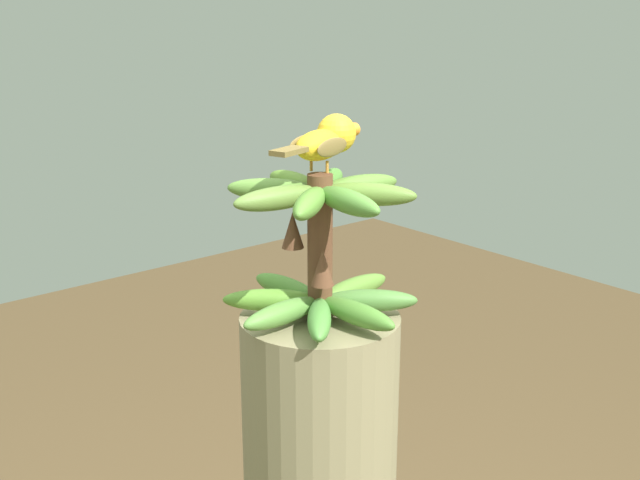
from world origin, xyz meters
The scene contains 2 objects.
banana_bunch centered at (0.00, 0.00, 1.46)m, with size 0.32×0.32×0.24m.
perched_bird centered at (0.03, 0.02, 1.62)m, with size 0.22×0.09×0.09m.
Camera 1 is at (-0.78, -0.93, 1.83)m, focal length 44.34 mm.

